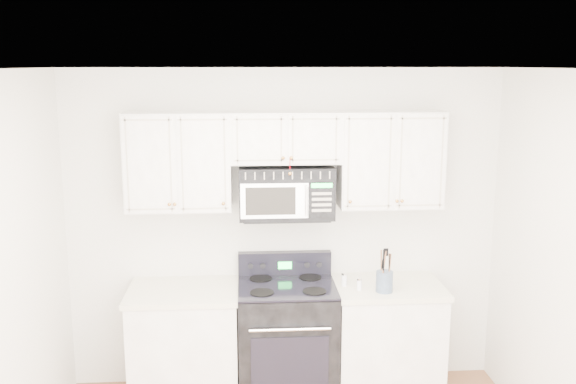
{
  "coord_description": "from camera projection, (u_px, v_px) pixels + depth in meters",
  "views": [
    {
      "loc": [
        -0.31,
        -3.31,
        2.63
      ],
      "look_at": [
        0.0,
        1.3,
        1.7
      ],
      "focal_mm": 40.0,
      "sensor_mm": 36.0,
      "label": 1
    }
  ],
  "objects": [
    {
      "name": "range",
      "position": [
        287.0,
        339.0,
        5.08
      ],
      "size": [
        0.76,
        0.69,
        1.12
      ],
      "color": "black",
      "rests_on": "ground"
    },
    {
      "name": "base_cabinet_right",
      "position": [
        386.0,
        343.0,
        5.15
      ],
      "size": [
        0.86,
        0.65,
        0.92
      ],
      "color": "white",
      "rests_on": "ground"
    },
    {
      "name": "utensil_crock",
      "position": [
        384.0,
        280.0,
        4.88
      ],
      "size": [
        0.13,
        0.13,
        0.34
      ],
      "color": "#475D7E",
      "rests_on": "base_cabinet_right"
    },
    {
      "name": "shaker_salt",
      "position": [
        344.0,
        279.0,
        5.01
      ],
      "size": [
        0.04,
        0.04,
        0.11
      ],
      "color": "white",
      "rests_on": "base_cabinet_right"
    },
    {
      "name": "microwave",
      "position": [
        286.0,
        192.0,
        4.98
      ],
      "size": [
        0.73,
        0.41,
        0.4
      ],
      "color": "black",
      "rests_on": "ground"
    },
    {
      "name": "room",
      "position": [
        304.0,
        310.0,
        3.52
      ],
      "size": [
        3.51,
        3.51,
        2.61
      ],
      "color": "brown",
      "rests_on": "ground"
    },
    {
      "name": "shaker_pepper",
      "position": [
        359.0,
        284.0,
        4.92
      ],
      "size": [
        0.04,
        0.04,
        0.1
      ],
      "color": "white",
      "rests_on": "base_cabinet_right"
    },
    {
      "name": "upper_cabinets",
      "position": [
        286.0,
        155.0,
        4.95
      ],
      "size": [
        2.44,
        0.37,
        0.75
      ],
      "color": "white",
      "rests_on": "ground"
    },
    {
      "name": "base_cabinet_left",
      "position": [
        186.0,
        349.0,
        5.05
      ],
      "size": [
        0.86,
        0.65,
        0.92
      ],
      "color": "white",
      "rests_on": "ground"
    }
  ]
}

